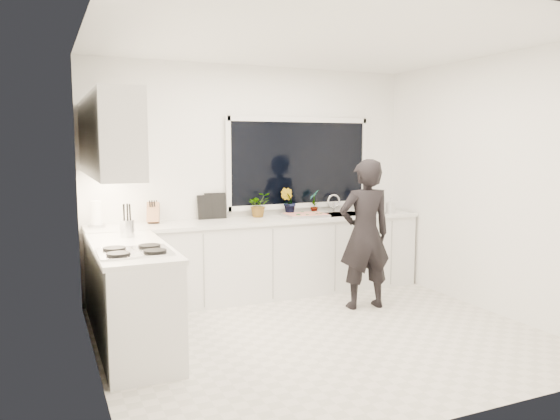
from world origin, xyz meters
name	(u,v)px	position (x,y,z in m)	size (l,w,h in m)	color
floor	(321,336)	(0.00, 0.00, -0.01)	(4.00, 3.50, 0.02)	beige
wall_back	(253,180)	(0.00, 1.76, 1.35)	(4.00, 0.02, 2.70)	white
wall_left	(90,201)	(-2.01, 0.00, 1.35)	(0.02, 3.50, 2.70)	white
wall_right	(490,185)	(2.01, 0.00, 1.35)	(0.02, 3.50, 2.70)	white
ceiling	(324,38)	(0.00, 0.00, 2.71)	(4.00, 3.50, 0.02)	white
window	(299,163)	(0.60, 1.73, 1.55)	(1.80, 0.02, 1.00)	black
base_cabinets_back	(263,259)	(0.00, 1.45, 0.44)	(3.92, 0.58, 0.88)	white
base_cabinets_left	(132,300)	(-1.67, 0.35, 0.44)	(0.58, 1.60, 0.88)	white
countertop_back	(263,221)	(0.00, 1.44, 0.90)	(3.94, 0.62, 0.04)	silver
countertop_left	(130,248)	(-1.67, 0.35, 0.90)	(0.62, 1.60, 0.04)	silver
upper_cabinets	(107,136)	(-1.79, 0.70, 1.85)	(0.34, 2.10, 0.70)	white
sink	(341,218)	(1.05, 1.45, 0.87)	(0.58, 0.42, 0.14)	silver
faucet	(334,204)	(1.05, 1.65, 1.03)	(0.03, 0.03, 0.22)	silver
stovetop	(135,251)	(-1.69, 0.00, 0.94)	(0.56, 0.48, 0.03)	black
person	(365,234)	(0.84, 0.58, 0.81)	(0.59, 0.39, 1.62)	black
pizza_tray	(305,215)	(0.54, 1.42, 0.94)	(0.50, 0.37, 0.03)	silver
pizza	(305,214)	(0.54, 1.42, 0.95)	(0.46, 0.33, 0.01)	#C6441A
watering_can	(375,205)	(1.64, 1.61, 0.98)	(0.14, 0.14, 0.13)	#1530CC
paper_towel_roll	(96,215)	(-1.83, 1.55, 1.05)	(0.11, 0.11, 0.26)	white
knife_block	(153,213)	(-1.24, 1.59, 1.03)	(0.13, 0.10, 0.22)	olive
utensil_crock	(127,228)	(-1.63, 0.80, 1.00)	(0.13, 0.13, 0.16)	#B2B2B7
picture_frame_large	(207,207)	(-0.60, 1.69, 1.06)	(0.22, 0.02, 0.28)	black
picture_frame_small	(215,206)	(-0.50, 1.69, 1.07)	(0.25, 0.02, 0.30)	black
herb_plants	(276,203)	(0.24, 1.61, 1.07)	(0.96, 0.25, 0.33)	#26662D
soap_bottles	(384,202)	(1.57, 1.30, 1.06)	(0.28, 0.16, 0.30)	#D8BF66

